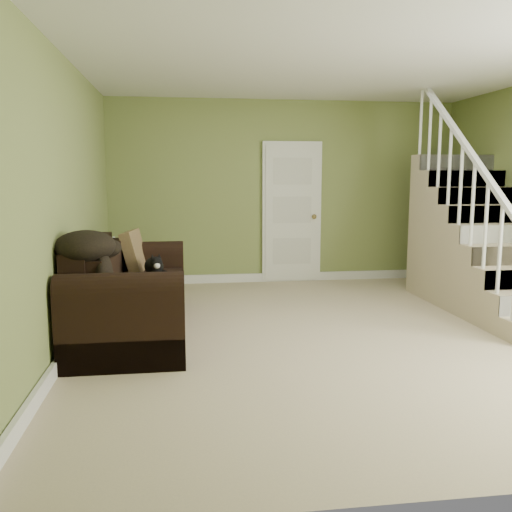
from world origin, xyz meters
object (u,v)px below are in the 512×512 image
object	(u,v)px
sofa	(128,298)
banana	(149,289)
side_table	(122,275)
cat	(154,266)

from	to	relation	value
sofa	banana	world-z (taller)	sofa
side_table	banana	size ratio (longest dim) A/B	3.81
sofa	cat	bearing A→B (deg)	59.01
sofa	side_table	size ratio (longest dim) A/B	2.99
cat	banana	size ratio (longest dim) A/B	2.60
side_table	banana	bearing A→B (deg)	-77.43
sofa	banana	distance (m)	0.52
sofa	side_table	bearing A→B (deg)	97.79
cat	banana	world-z (taller)	cat
cat	banana	xyz separation A→B (m)	(-0.00, -0.83, -0.07)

